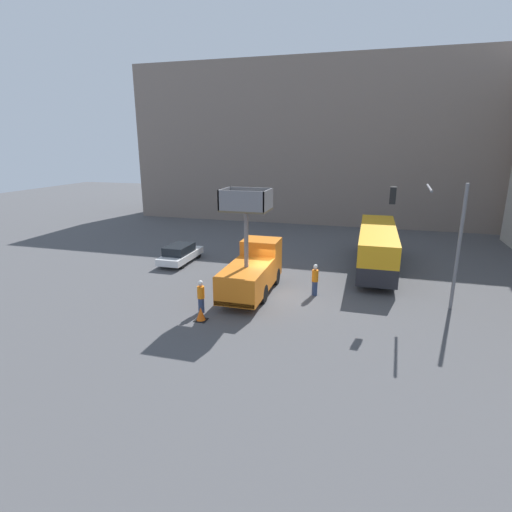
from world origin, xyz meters
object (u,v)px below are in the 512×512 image
Objects in this scene: city_bus at (377,245)px; road_worker_directing at (315,280)px; traffic_cone_near_truck at (201,314)px; parked_car_curbside at (180,253)px; traffic_light_pole at (436,225)px; utility_truck at (253,268)px; road_worker_near_truck at (201,297)px.

city_bus is 5.71× the size of road_worker_directing.
traffic_cone_near_truck is at bearing 134.46° from road_worker_directing.
parked_car_curbside is (-10.64, 4.02, -0.25)m from road_worker_directing.
traffic_light_pole reaches higher than city_bus.
traffic_light_pole reaches higher than utility_truck.
utility_truck is 9.23× the size of traffic_cone_near_truck.
traffic_light_pole is at bearing -13.11° from parked_car_curbside.
traffic_cone_near_truck is at bearing 128.99° from city_bus.
parked_car_curbside is at bearing 121.63° from traffic_cone_near_truck.
utility_truck is at bearing -175.48° from traffic_light_pole.
utility_truck is 0.59× the size of city_bus.
traffic_light_pole reaches higher than road_worker_directing.
utility_truck reaches higher than road_worker_near_truck.
traffic_light_pole is at bearing 4.52° from utility_truck.
road_worker_directing is 0.42× the size of parked_car_curbside.
traffic_light_pole is at bearing -170.84° from city_bus.
traffic_light_pole is at bearing -142.33° from road_worker_near_truck.
traffic_light_pole is 9.73× the size of traffic_cone_near_truck.
city_bus is 15.75× the size of traffic_cone_near_truck.
city_bus is at bearing 9.40° from parked_car_curbside.
traffic_light_pole reaches higher than parked_car_curbside.
utility_truck is at bearing 100.04° from road_worker_directing.
parked_car_curbside is (-5.59, 9.08, 0.39)m from traffic_cone_near_truck.
city_bus is 14.32m from traffic_cone_near_truck.
road_worker_directing reaches higher than road_worker_near_truck.
parked_car_curbside is (-16.83, 3.92, -3.82)m from traffic_light_pole.
road_worker_near_truck is (-8.89, -10.51, -0.88)m from city_bus.
traffic_cone_near_truck is (-11.24, -5.16, -4.20)m from traffic_light_pole.
city_bus is at bearing -112.68° from road_worker_near_truck.
road_worker_directing is at bearing -124.94° from road_worker_near_truck.
utility_truck is at bearing 120.54° from city_bus.
traffic_light_pole is 3.53× the size of road_worker_directing.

